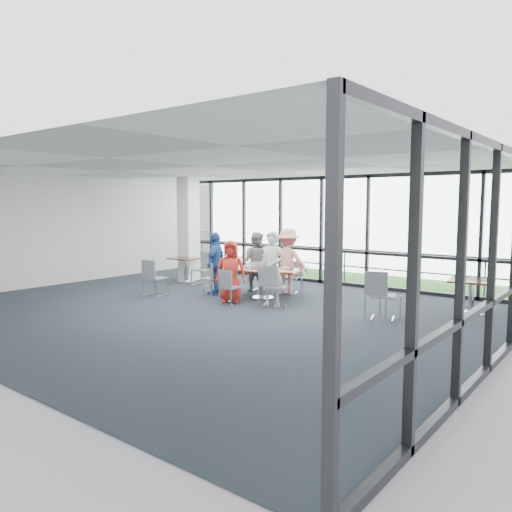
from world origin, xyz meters
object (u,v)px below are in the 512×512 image
Objects in this scene: structural_column at (189,229)px; diner_end at (216,264)px; chair_main_fl at (261,274)px; diner_near_left at (231,271)px; diner_far_right at (288,262)px; diner_far_left at (256,262)px; chair_main_end at (211,279)px; side_table_right at (472,285)px; main_table at (263,274)px; diner_near_right at (272,269)px; chair_main_nr at (276,287)px; chair_main_fr at (290,278)px; chair_spare_la at (156,278)px; chair_spare_lb at (202,270)px; chair_spare_r at (383,296)px; chair_main_nl at (231,287)px; side_table_left at (186,262)px.

structural_column is 1.94× the size of diner_end.
structural_column is at bearing -20.43° from chair_main_fl.
diner_near_left is 0.87× the size of diner_far_right.
diner_far_left is 1.35m from chair_main_end.
structural_column is 3.19× the size of side_table_right.
diner_far_right is at bearing 169.74° from chair_main_fl.
main_table is 1.07m from diner_near_right.
chair_main_end is at bearing -32.50° from structural_column.
chair_main_nr is at bearing -55.91° from main_table.
structural_column reaches higher than chair_main_nr.
chair_main_nr is 1.15× the size of chair_main_fr.
chair_main_fl is 1.12× the size of chair_main_end.
diner_far_right is at bearing -175.95° from diner_far_left.
chair_spare_lb is at bearing 86.67° from chair_spare_la.
chair_main_nr is 1.03× the size of chair_spare_lb.
main_table is 2.35× the size of chair_spare_la.
chair_main_fl is 0.83m from chair_main_fr.
chair_spare_r reaches higher than chair_main_end.
diner_far_right is at bearing 32.86° from chair_spare_la.
diner_near_right reaches higher than diner_end.
chair_main_fl is (-1.44, 1.46, -0.41)m from diner_near_right.
chair_main_fl is 1.14× the size of chair_main_fr.
diner_near_left is 0.45m from chair_main_nl.
diner_end is (-2.05, 0.30, -0.06)m from diner_near_right.
chair_spare_la is at bearing -158.51° from side_table_right.
diner_far_left is 0.93m from diner_far_right.
chair_spare_la is 5.87m from chair_spare_r.
side_table_right is 5.35m from chair_main_fl.
main_table is 3.52m from side_table_left.
diner_far_right reaches higher than chair_main_nr.
diner_near_left is 1.61m from diner_far_left.
side_table_left is at bearing -134.58° from diner_end.
chair_main_nl is at bearing -30.73° from structural_column.
chair_spare_la is (-2.53, -2.47, 0.05)m from chair_main_fr.
chair_spare_la is (-3.33, -0.75, -0.01)m from chair_main_nr.
chair_spare_lb is (-2.47, 1.56, 0.05)m from chair_main_nl.
chair_spare_lb reaches higher than chair_main_end.
diner_far_left is 1.17m from diner_end.
chair_main_fr is at bearing 45.01° from diner_near_left.
side_table_left is 2.80m from chair_main_fl.
main_table is 1.33× the size of diner_far_left.
chair_main_nr is 3.41m from chair_spare_la.
structural_column is 8.43m from side_table_right.
chair_main_nr reaches higher than chair_main_nl.
chair_main_end is at bearing 148.07° from chair_main_nl.
chair_main_nl is (3.58, -2.13, -1.19)m from structural_column.
chair_main_nr reaches higher than chair_spare_la.
diner_far_right is 1.76× the size of chair_spare_r.
diner_near_left is 0.92× the size of diner_end.
chair_main_end is at bearing 170.53° from diner_near_right.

